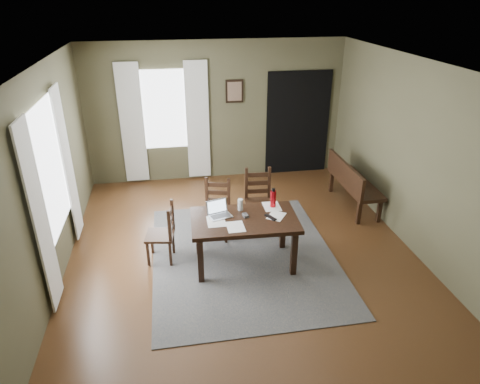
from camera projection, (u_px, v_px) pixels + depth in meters
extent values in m
cube|color=#492C16|center=(243.00, 256.00, 6.25)|extent=(5.00, 6.00, 0.01)
cube|color=#4E4C33|center=(217.00, 112.00, 8.32)|extent=(5.00, 0.02, 2.70)
cube|color=#4E4C33|center=(320.00, 335.00, 2.99)|extent=(5.00, 0.02, 2.70)
cube|color=#4E4C33|center=(45.00, 184.00, 5.28)|extent=(0.02, 6.00, 2.70)
cube|color=#4E4C33|center=(418.00, 159.00, 6.04)|extent=(0.02, 6.00, 2.70)
cube|color=white|center=(244.00, 66.00, 5.07)|extent=(5.00, 6.00, 0.02)
cube|color=#454545|center=(243.00, 256.00, 6.24)|extent=(2.60, 3.20, 0.01)
cube|color=black|center=(244.00, 220.00, 5.78)|extent=(1.47, 0.92, 0.06)
cube|color=black|center=(244.00, 224.00, 5.80)|extent=(1.31, 0.76, 0.05)
cube|color=black|center=(201.00, 262.00, 5.57)|extent=(0.08, 0.08, 0.61)
cube|color=black|center=(198.00, 235.00, 6.17)|extent=(0.08, 0.08, 0.61)
cube|color=black|center=(294.00, 254.00, 5.72)|extent=(0.08, 0.08, 0.61)
cube|color=black|center=(283.00, 229.00, 6.32)|extent=(0.08, 0.08, 0.61)
cube|color=black|center=(160.00, 235.00, 5.99)|extent=(0.44, 0.44, 0.04)
cube|color=black|center=(152.00, 242.00, 6.22)|extent=(0.04, 0.04, 0.37)
cube|color=black|center=(173.00, 242.00, 6.22)|extent=(0.04, 0.04, 0.37)
cube|color=black|center=(148.00, 254.00, 5.94)|extent=(0.04, 0.04, 0.37)
cube|color=black|center=(170.00, 254.00, 5.94)|extent=(0.04, 0.04, 0.37)
cube|color=black|center=(173.00, 214.00, 6.04)|extent=(0.05, 0.05, 0.47)
cube|color=black|center=(169.00, 226.00, 5.74)|extent=(0.05, 0.05, 0.47)
cube|color=black|center=(172.00, 228.00, 5.94)|extent=(0.07, 0.28, 0.06)
cube|color=black|center=(171.00, 220.00, 5.89)|extent=(0.07, 0.28, 0.06)
cube|color=black|center=(170.00, 212.00, 5.83)|extent=(0.07, 0.28, 0.06)
cube|color=black|center=(217.00, 213.00, 6.55)|extent=(0.49, 0.49, 0.04)
cube|color=black|center=(205.00, 230.00, 6.51)|extent=(0.05, 0.05, 0.39)
cube|color=black|center=(208.00, 220.00, 6.80)|extent=(0.05, 0.05, 0.39)
cube|color=black|center=(226.00, 231.00, 6.48)|extent=(0.05, 0.05, 0.39)
cube|color=black|center=(228.00, 220.00, 6.78)|extent=(0.05, 0.05, 0.39)
cube|color=black|center=(207.00, 192.00, 6.61)|extent=(0.05, 0.05, 0.50)
cube|color=black|center=(229.00, 193.00, 6.59)|extent=(0.05, 0.05, 0.50)
cube|color=black|center=(218.00, 200.00, 6.66)|extent=(0.29, 0.10, 0.07)
cube|color=black|center=(218.00, 193.00, 6.60)|extent=(0.29, 0.10, 0.07)
cube|color=black|center=(218.00, 185.00, 6.54)|extent=(0.29, 0.10, 0.07)
cube|color=black|center=(259.00, 204.00, 6.76)|extent=(0.46, 0.46, 0.04)
cube|color=black|center=(249.00, 223.00, 6.69)|extent=(0.04, 0.04, 0.42)
cube|color=black|center=(247.00, 212.00, 7.00)|extent=(0.04, 0.04, 0.42)
cube|color=black|center=(271.00, 221.00, 6.72)|extent=(0.04, 0.04, 0.42)
cube|color=black|center=(268.00, 211.00, 7.03)|extent=(0.04, 0.04, 0.42)
cube|color=black|center=(246.00, 183.00, 6.80)|extent=(0.05, 0.05, 0.53)
cube|color=black|center=(269.00, 183.00, 6.83)|extent=(0.05, 0.05, 0.53)
cube|color=black|center=(258.00, 191.00, 6.88)|extent=(0.32, 0.05, 0.07)
cube|color=black|center=(258.00, 183.00, 6.82)|extent=(0.32, 0.05, 0.07)
cube|color=black|center=(258.00, 175.00, 6.75)|extent=(0.32, 0.05, 0.07)
cube|color=black|center=(355.00, 183.00, 7.51)|extent=(0.47, 1.47, 0.06)
cube|color=black|center=(379.00, 211.00, 7.08)|extent=(0.06, 0.06, 0.41)
cube|color=black|center=(359.00, 213.00, 7.02)|extent=(0.06, 0.06, 0.41)
cube|color=black|center=(349.00, 180.00, 8.20)|extent=(0.06, 0.06, 0.41)
cube|color=black|center=(331.00, 181.00, 8.14)|extent=(0.06, 0.06, 0.41)
cube|color=black|center=(345.00, 173.00, 7.38)|extent=(0.05, 1.47, 0.36)
cube|color=#B7B7BC|center=(220.00, 216.00, 5.81)|extent=(0.35, 0.28, 0.02)
cube|color=#B7B7BC|center=(217.00, 206.00, 5.86)|extent=(0.30, 0.14, 0.20)
cube|color=silver|center=(217.00, 206.00, 5.85)|extent=(0.26, 0.11, 0.16)
cube|color=#3F3F42|center=(220.00, 216.00, 5.80)|extent=(0.28, 0.19, 0.00)
cube|color=#3F3F42|center=(245.00, 215.00, 5.81)|extent=(0.08, 0.11, 0.04)
cube|color=black|center=(271.00, 217.00, 5.77)|extent=(0.14, 0.20, 0.02)
cylinder|color=silver|center=(240.00, 205.00, 5.95)|extent=(0.10, 0.10, 0.16)
cylinder|color=#B20D16|center=(273.00, 199.00, 6.03)|extent=(0.09, 0.09, 0.24)
cylinder|color=black|center=(273.00, 190.00, 5.96)|extent=(0.05, 0.05, 0.04)
cube|color=white|center=(216.00, 221.00, 5.69)|extent=(0.24, 0.32, 0.00)
cube|color=white|center=(276.00, 216.00, 5.83)|extent=(0.32, 0.34, 0.00)
cube|color=white|center=(272.00, 206.00, 6.08)|extent=(0.24, 0.31, 0.00)
cube|color=white|center=(236.00, 227.00, 5.56)|extent=(0.23, 0.30, 0.00)
cube|color=white|center=(50.00, 171.00, 5.42)|extent=(0.01, 1.30, 1.70)
cube|color=white|center=(164.00, 110.00, 8.10)|extent=(1.00, 0.01, 1.50)
cube|color=silver|center=(40.00, 219.00, 4.80)|extent=(0.03, 0.48, 2.30)
cube|color=silver|center=(68.00, 165.00, 6.26)|extent=(0.03, 0.48, 2.30)
cube|color=silver|center=(132.00, 125.00, 8.09)|extent=(0.44, 0.03, 2.30)
cube|color=silver|center=(198.00, 121.00, 8.28)|extent=(0.44, 0.03, 2.30)
cube|color=black|center=(234.00, 91.00, 8.18)|extent=(0.34, 0.03, 0.44)
cube|color=brown|center=(235.00, 91.00, 8.16)|extent=(0.27, 0.01, 0.36)
cube|color=black|center=(298.00, 123.00, 8.68)|extent=(1.30, 0.03, 2.10)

